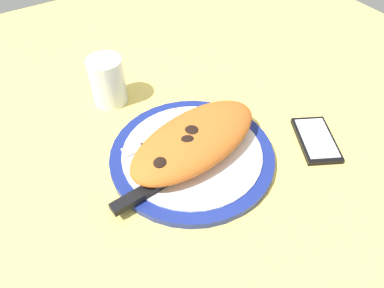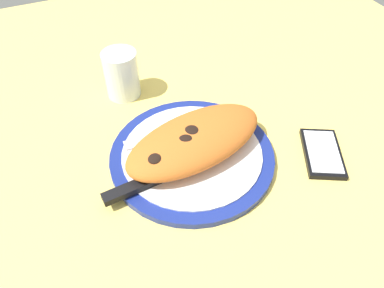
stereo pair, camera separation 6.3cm
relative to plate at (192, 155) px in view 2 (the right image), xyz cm
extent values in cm
cube|color=#EACC60|center=(0.00, 0.00, -2.28)|extent=(150.00, 150.00, 3.00)
cylinder|color=navy|center=(0.00, 0.00, -0.11)|extent=(29.07, 29.07, 1.33)
cylinder|color=white|center=(0.00, 0.00, 0.70)|extent=(24.73, 24.73, 0.30)
ellipsoid|color=#C16023|center=(-0.60, 0.22, 3.57)|extent=(28.06, 17.25, 5.44)
ellipsoid|color=black|center=(1.65, 1.19, 5.84)|extent=(3.50, 3.04, 1.03)
ellipsoid|color=black|center=(7.43, 2.66, 5.32)|extent=(3.43, 3.25, 0.94)
ellipsoid|color=black|center=(-0.46, -0.22, 5.88)|extent=(3.46, 3.40, 1.10)
cube|color=silver|center=(-0.47, -5.74, 1.05)|extent=(13.93, 1.17, 0.40)
cube|color=silver|center=(8.49, -5.91, 1.05)|extent=(4.04, 2.28, 0.40)
cube|color=silver|center=(0.57, 2.76, 1.05)|extent=(13.19, 2.75, 0.40)
cube|color=black|center=(12.03, 3.78, 1.45)|extent=(10.06, 2.87, 1.20)
cube|color=black|center=(-21.67, 8.88, -0.28)|extent=(10.99, 13.18, 1.00)
cube|color=white|center=(-21.67, 8.88, 0.30)|extent=(9.50, 11.51, 0.16)
cylinder|color=silver|center=(5.61, -22.81, 4.15)|extent=(7.01, 7.01, 9.86)
cylinder|color=silver|center=(5.61, -22.81, 2.13)|extent=(6.45, 6.45, 5.41)
camera|label=1|loc=(23.31, 36.91, 48.23)|focal=34.28mm
camera|label=2|loc=(17.77, 39.87, 48.23)|focal=34.28mm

